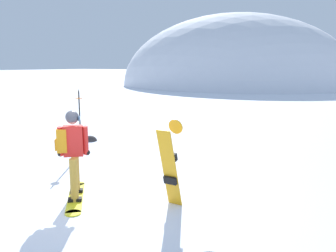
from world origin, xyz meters
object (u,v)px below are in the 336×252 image
object	(u,v)px
rock_small	(90,141)
piste_marker_near	(80,117)
spare_snowboard	(170,164)
snowboarder_main	(72,152)

from	to	relation	value
rock_small	piste_marker_near	bearing A→B (deg)	-54.29
piste_marker_near	spare_snowboard	bearing A→B (deg)	-24.98
piste_marker_near	snowboarder_main	bearing A→B (deg)	-46.79
spare_snowboard	rock_small	distance (m)	6.38
piste_marker_near	rock_small	world-z (taller)	piste_marker_near
snowboarder_main	rock_small	world-z (taller)	snowboarder_main
spare_snowboard	piste_marker_near	size ratio (longest dim) A/B	0.85
spare_snowboard	rock_small	world-z (taller)	spare_snowboard
snowboarder_main	rock_small	xyz separation A→B (m)	(-3.48, 4.04, -0.92)
snowboarder_main	rock_small	size ratio (longest dim) A/B	3.57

